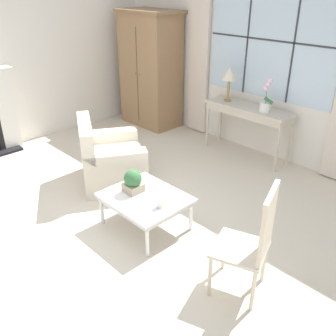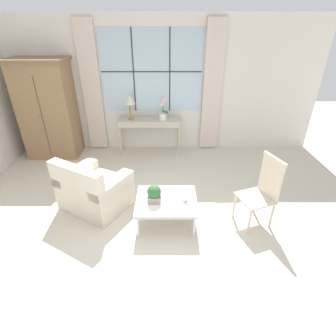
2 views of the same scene
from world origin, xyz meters
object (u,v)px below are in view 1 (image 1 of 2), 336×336
(coffee_table, at_px, (145,200))
(potted_plant_small, at_px, (133,181))
(console_table, at_px, (248,112))
(armchair_upholstered, at_px, (110,161))
(table_lamp, at_px, (229,75))
(armoire, at_px, (151,69))
(potted_orchid, at_px, (266,99))
(side_chair_wooden, at_px, (254,239))
(pillar_candle, at_px, (161,203))

(coffee_table, distance_m, potted_plant_small, 0.24)
(console_table, relative_size, armchair_upholstered, 1.12)
(table_lamp, bearing_deg, coffee_table, -71.97)
(armoire, distance_m, potted_orchid, 2.41)
(armoire, distance_m, console_table, 2.14)
(armoire, xyz_separation_m, console_table, (2.11, 0.10, -0.32))
(console_table, xyz_separation_m, armchair_upholstered, (-0.77, -2.04, -0.40))
(console_table, bearing_deg, armchair_upholstered, -110.61)
(table_lamp, relative_size, armchair_upholstered, 0.43)
(side_chair_wooden, relative_size, coffee_table, 1.21)
(armoire, height_order, pillar_candle, armoire)
(potted_orchid, height_order, pillar_candle, potted_orchid)
(armoire, bearing_deg, console_table, 2.60)
(armoire, xyz_separation_m, pillar_candle, (2.77, -2.33, -0.57))
(table_lamp, distance_m, potted_plant_small, 2.57)
(potted_orchid, height_order, armchair_upholstered, potted_orchid)
(side_chair_wooden, height_order, pillar_candle, side_chair_wooden)
(potted_orchid, bearing_deg, pillar_candle, -81.54)
(table_lamp, distance_m, side_chair_wooden, 3.26)
(table_lamp, height_order, coffee_table, table_lamp)
(console_table, distance_m, table_lamp, 0.64)
(side_chair_wooden, bearing_deg, armchair_upholstered, 172.11)
(table_lamp, height_order, potted_plant_small, table_lamp)
(coffee_table, height_order, pillar_candle, pillar_candle)
(table_lamp, height_order, armchair_upholstered, table_lamp)
(armchair_upholstered, height_order, side_chair_wooden, side_chair_wooden)
(potted_orchid, distance_m, side_chair_wooden, 2.79)
(potted_plant_small, xyz_separation_m, pillar_candle, (0.44, 0.00, -0.08))
(coffee_table, bearing_deg, potted_plant_small, -171.22)
(table_lamp, height_order, side_chair_wooden, table_lamp)
(potted_orchid, xyz_separation_m, side_chair_wooden, (1.45, -2.35, -0.39))
(armoire, relative_size, console_table, 1.48)
(side_chair_wooden, bearing_deg, coffee_table, -179.68)
(table_lamp, relative_size, pillar_candle, 4.23)
(armoire, height_order, coffee_table, armoire)
(pillar_candle, bearing_deg, potted_orchid, 98.46)
(side_chair_wooden, height_order, coffee_table, side_chair_wooden)
(console_table, bearing_deg, side_chair_wooden, -53.75)
(console_table, bearing_deg, pillar_candle, -74.91)
(potted_plant_small, bearing_deg, armoire, 134.90)
(armchair_upholstered, distance_m, side_chair_wooden, 2.56)
(console_table, bearing_deg, table_lamp, -177.58)
(potted_orchid, height_order, coffee_table, potted_orchid)
(console_table, bearing_deg, coffee_table, -80.97)
(console_table, relative_size, side_chair_wooden, 1.30)
(coffee_table, relative_size, potted_plant_small, 3.36)
(armoire, relative_size, armchair_upholstered, 1.66)
(console_table, bearing_deg, potted_plant_small, -85.07)
(potted_orchid, relative_size, potted_plant_small, 1.91)
(table_lamp, bearing_deg, armchair_upholstered, -100.45)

